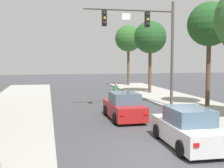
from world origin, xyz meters
TOP-DOWN VIEW (x-y plane):
  - ground_plane at (0.00, 0.00)m, footprint 120.00×120.00m
  - traffic_signal_mast at (2.77, 9.57)m, footprint 6.52×0.38m
  - car_lead_red at (0.13, 6.36)m, footprint 1.84×4.24m
  - car_following_white at (1.28, 0.55)m, footprint 1.96×4.30m
  - pedestrian_crossing_road at (1.08, 12.47)m, footprint 0.36×0.22m
  - street_tree_second at (7.20, 9.03)m, footprint 3.17×3.17m
  - street_tree_third at (5.98, 18.07)m, footprint 3.29×3.29m
  - street_tree_farthest at (6.15, 26.86)m, footprint 3.47×3.47m

SIDE VIEW (x-z plane):
  - ground_plane at x=0.00m, z-range 0.00..0.00m
  - car_lead_red at x=0.13m, z-range -0.08..1.52m
  - car_following_white at x=1.28m, z-range -0.08..1.52m
  - pedestrian_crossing_road at x=1.08m, z-range 0.09..1.73m
  - traffic_signal_mast at x=2.77m, z-range 1.59..9.09m
  - street_tree_third at x=5.98m, z-range 2.10..9.38m
  - street_tree_second at x=7.20m, z-range 2.27..9.78m
  - street_tree_farthest at x=6.15m, z-range 2.31..10.18m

